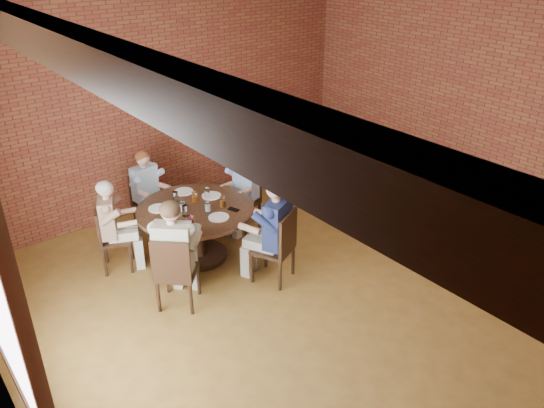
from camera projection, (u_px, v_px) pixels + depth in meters
floor at (319, 305)px, 6.26m from camera, size 7.00×7.00×0.00m
wall_back at (165, 99)px, 7.93m from camera, size 7.00×0.00×7.00m
wall_right at (498, 114)px, 7.28m from camera, size 0.00×7.00×7.00m
ceiling_beam at (61, 45)px, 3.42m from camera, size 0.22×6.90×0.26m
dining_table at (196, 223)px, 6.95m from camera, size 1.52×1.52×0.75m
chair_a at (247, 197)px, 7.72m from camera, size 0.46×0.46×0.88m
diner_a at (244, 191)px, 7.61m from camera, size 0.68×0.60×1.23m
chair_b at (146, 200)px, 7.66m from camera, size 0.43×0.43×0.88m
diner_b at (148, 193)px, 7.55m from camera, size 0.55×0.64×1.23m
chair_c at (109, 236)px, 6.73m from camera, size 0.50×0.50×0.89m
diner_c at (114, 226)px, 6.68m from camera, size 0.72×0.67×1.24m
chair_d at (175, 271)px, 5.99m from camera, size 0.62×0.62×0.95m
diner_d at (176, 254)px, 5.99m from camera, size 0.86×0.86×1.36m
chair_e at (279, 245)px, 6.48m from camera, size 0.60×0.60×0.96m
diner_e at (273, 231)px, 6.44m from camera, size 0.79×0.85×1.37m
plate_a at (211, 196)px, 7.15m from camera, size 0.26×0.26×0.01m
plate_b at (184, 192)px, 7.26m from camera, size 0.26×0.26×0.01m
plate_c at (158, 208)px, 6.82m from camera, size 0.26×0.26×0.01m
plate_d at (219, 217)px, 6.60m from camera, size 0.26×0.26×0.01m
glass_a at (207, 193)px, 7.08m from camera, size 0.07×0.07×0.14m
glass_b at (195, 197)px, 6.96m from camera, size 0.07×0.07×0.14m
glass_c at (176, 197)px, 6.98m from camera, size 0.07×0.07×0.14m
glass_d at (182, 206)px, 6.75m from camera, size 0.07×0.07×0.14m
glass_e at (185, 210)px, 6.63m from camera, size 0.07×0.07×0.14m
glass_f at (191, 220)px, 6.40m from camera, size 0.07×0.07×0.14m
glass_g at (208, 206)px, 6.74m from camera, size 0.07×0.07×0.14m
glass_h at (223, 202)px, 6.84m from camera, size 0.07×0.07×0.14m
smartphone at (234, 209)px, 6.80m from camera, size 0.12×0.17×0.01m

